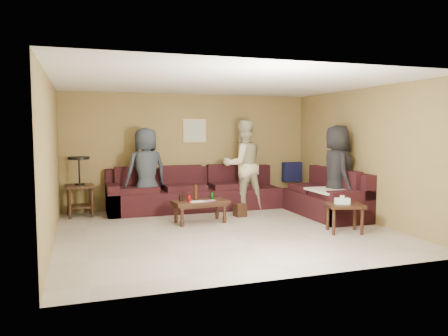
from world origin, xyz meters
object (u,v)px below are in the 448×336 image
coffee_table (200,204)px  person_middle (243,165)px  person_right (337,172)px  side_table_right (344,208)px  person_left (146,171)px  waste_bin (240,210)px  sectional_sofa (240,197)px  end_table_left (80,185)px

coffee_table → person_middle: size_ratio=0.54×
person_middle → person_right: bearing=127.6°
side_table_right → person_right: 1.28m
person_left → person_right: 3.79m
side_table_right → waste_bin: bearing=123.1°
person_left → person_middle: person_middle is taller
coffee_table → side_table_right: bearing=-35.5°
waste_bin → coffee_table: bearing=-160.3°
waste_bin → person_middle: 1.15m
sectional_sofa → side_table_right: 2.49m
sectional_sofa → end_table_left: 3.23m
coffee_table → waste_bin: (0.91, 0.33, -0.23)m
end_table_left → person_left: bearing=-6.6°
person_right → person_middle: bearing=53.4°
waste_bin → end_table_left: bearing=161.8°
coffee_table → person_left: 1.52m
person_left → person_middle: size_ratio=0.92×
sectional_sofa → side_table_right: (1.04, -2.26, 0.09)m
waste_bin → person_middle: size_ratio=0.13×
person_middle → person_right: size_ratio=1.06×
side_table_right → person_left: size_ratio=0.40×
person_left → sectional_sofa: bearing=152.9°
end_table_left → person_left: person_left is taller
sectional_sofa → person_middle: (0.18, 0.29, 0.64)m
person_middle → person_left: bearing=-8.8°
sectional_sofa → person_left: size_ratio=2.63×
waste_bin → person_middle: bearing=65.2°
end_table_left → side_table_right: size_ratio=1.71×
waste_bin → person_left: 2.06m
person_middle → coffee_table: bearing=34.7°
coffee_table → sectional_sofa: bearing=35.5°
coffee_table → waste_bin: size_ratio=4.11×
person_right → sectional_sofa: bearing=63.1°
coffee_table → end_table_left: end_table_left is taller
person_middle → side_table_right: bearing=103.2°
side_table_right → person_middle: person_middle is taller
coffee_table → side_table_right: 2.58m
side_table_right → waste_bin: (-1.19, 1.83, -0.29)m
waste_bin → person_right: bearing=-23.9°
sectional_sofa → waste_bin: size_ratio=18.23×
side_table_right → coffee_table: bearing=144.5°
side_table_right → waste_bin: size_ratio=2.74×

